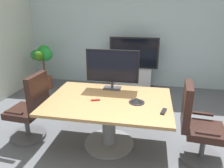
{
  "coord_description": "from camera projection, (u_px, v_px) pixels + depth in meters",
  "views": [
    {
      "loc": [
        0.45,
        -2.47,
        2.02
      ],
      "look_at": [
        -0.12,
        0.54,
        0.9
      ],
      "focal_mm": 34.44,
      "sensor_mm": 36.0,
      "label": 1
    }
  ],
  "objects": [
    {
      "name": "office_chair_right",
      "position": [
        197.0,
        130.0,
        2.87
      ],
      "size": [
        0.61,
        0.59,
        1.09
      ],
      "rotation": [
        0.0,
        0.0,
        1.48
      ],
      "color": "#4C4C51",
      "rests_on": "ground"
    },
    {
      "name": "tv_monitor",
      "position": [
        112.0,
        67.0,
        3.38
      ],
      "size": [
        0.84,
        0.18,
        0.64
      ],
      "color": "#333338",
      "rests_on": "conference_table"
    },
    {
      "name": "potted_plant",
      "position": [
        44.0,
        62.0,
        5.4
      ],
      "size": [
        0.59,
        0.7,
        1.08
      ],
      "color": "brown",
      "rests_on": "ground"
    },
    {
      "name": "office_chair_left",
      "position": [
        30.0,
        113.0,
        3.33
      ],
      "size": [
        0.61,
        0.59,
        1.09
      ],
      "rotation": [
        0.0,
        0.0,
        -1.64
      ],
      "color": "#4C4C51",
      "rests_on": "ground"
    },
    {
      "name": "remote_control",
      "position": [
        163.0,
        111.0,
        2.73
      ],
      "size": [
        0.09,
        0.18,
        0.02
      ],
      "primitive_type": "cube",
      "rotation": [
        0.0,
        0.0,
        -0.26
      ],
      "color": "black",
      "rests_on": "conference_table"
    },
    {
      "name": "wall_display_unit",
      "position": [
        133.0,
        72.0,
        5.44
      ],
      "size": [
        1.2,
        0.36,
        1.31
      ],
      "color": "#B7BABC",
      "rests_on": "ground"
    },
    {
      "name": "whiteboard_marker",
      "position": [
        95.0,
        100.0,
        3.05
      ],
      "size": [
        0.13,
        0.06,
        0.02
      ],
      "primitive_type": "cube",
      "rotation": [
        0.0,
        0.0,
        0.33
      ],
      "color": "red",
      "rests_on": "conference_table"
    },
    {
      "name": "ground_plane",
      "position": [
        113.0,
        156.0,
        3.06
      ],
      "size": [
        7.2,
        7.2,
        0.0
      ],
      "primitive_type": "plane",
      "color": "#515459"
    },
    {
      "name": "conference_table",
      "position": [
        109.0,
        112.0,
        3.15
      ],
      "size": [
        1.77,
        1.24,
        0.75
      ],
      "color": "olive",
      "rests_on": "ground"
    },
    {
      "name": "conference_phone",
      "position": [
        137.0,
        101.0,
        2.98
      ],
      "size": [
        0.22,
        0.22,
        0.07
      ],
      "color": "black",
      "rests_on": "conference_table"
    },
    {
      "name": "wall_back_glass_partition",
      "position": [
        135.0,
        34.0,
        5.46
      ],
      "size": [
        5.7,
        0.1,
        2.66
      ],
      "primitive_type": "cube",
      "color": "#9EB2B7",
      "rests_on": "ground"
    }
  ]
}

